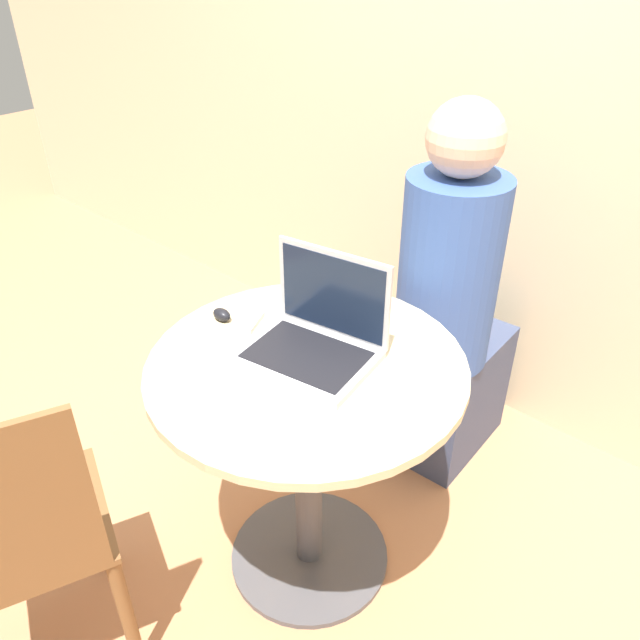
{
  "coord_description": "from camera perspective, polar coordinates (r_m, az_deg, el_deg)",
  "views": [
    {
      "loc": [
        0.85,
        -0.93,
        1.69
      ],
      "look_at": [
        0.0,
        0.05,
        0.86
      ],
      "focal_mm": 35.0,
      "sensor_mm": 36.0,
      "label": 1
    }
  ],
  "objects": [
    {
      "name": "ground_plane",
      "position": [
        2.11,
        -0.96,
        -20.77
      ],
      "size": [
        12.0,
        12.0,
        0.0
      ],
      "primitive_type": "plane",
      "color": "tan"
    },
    {
      "name": "back_wall",
      "position": [
        2.24,
        19.34,
        20.8
      ],
      "size": [
        7.0,
        0.05,
        2.6
      ],
      "color": "beige",
      "rests_on": "ground_plane"
    },
    {
      "name": "round_table",
      "position": [
        1.7,
        -1.13,
        -9.68
      ],
      "size": [
        0.81,
        0.81,
        0.76
      ],
      "color": "#4C4C51",
      "rests_on": "ground_plane"
    },
    {
      "name": "laptop",
      "position": [
        1.56,
        -0.33,
        -1.43
      ],
      "size": [
        0.35,
        0.29,
        0.26
      ],
      "color": "#B7B7BC",
      "rests_on": "round_table"
    },
    {
      "name": "cell_phone",
      "position": [
        1.72,
        -6.56,
        -0.11
      ],
      "size": [
        0.09,
        0.12,
        0.02
      ],
      "color": "silver",
      "rests_on": "round_table"
    },
    {
      "name": "computer_mouse",
      "position": [
        1.74,
        -8.97,
        0.49
      ],
      "size": [
        0.06,
        0.04,
        0.03
      ],
      "color": "black",
      "rests_on": "round_table"
    },
    {
      "name": "chair_empty",
      "position": [
        1.68,
        -25.64,
        -18.05
      ],
      "size": [
        0.52,
        0.52,
        0.92
      ],
      "color": "brown",
      "rests_on": "ground_plane"
    },
    {
      "name": "person_seated",
      "position": [
        2.13,
        11.71,
        -0.28
      ],
      "size": [
        0.32,
        0.49,
        1.3
      ],
      "color": "#3D4766",
      "rests_on": "ground_plane"
    }
  ]
}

